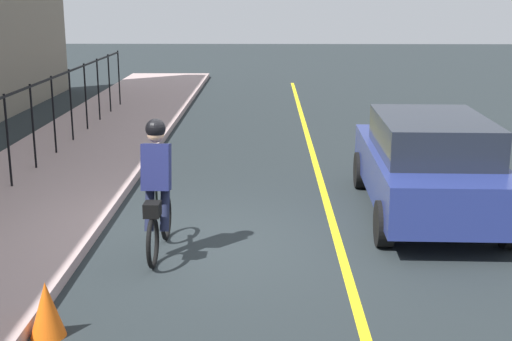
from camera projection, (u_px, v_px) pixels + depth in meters
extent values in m
plane|color=#21282B|center=(224.00, 241.00, 9.79)|extent=(80.00, 80.00, 0.00)
cube|color=yellow|center=(338.00, 242.00, 9.77)|extent=(36.00, 0.12, 0.01)
cylinder|color=black|center=(8.00, 141.00, 11.85)|extent=(0.04, 0.04, 1.60)
cylinder|color=black|center=(33.00, 126.00, 13.13)|extent=(0.04, 0.04, 1.60)
cylinder|color=black|center=(54.00, 115.00, 14.40)|extent=(0.04, 0.04, 1.60)
cylinder|color=black|center=(71.00, 105.00, 15.68)|extent=(0.04, 0.04, 1.60)
cylinder|color=black|center=(86.00, 97.00, 16.95)|extent=(0.04, 0.04, 1.60)
cylinder|color=black|center=(98.00, 89.00, 18.22)|extent=(0.04, 0.04, 1.60)
cylinder|color=black|center=(109.00, 83.00, 19.50)|extent=(0.04, 0.04, 1.60)
cylinder|color=black|center=(119.00, 78.00, 20.77)|extent=(0.04, 0.04, 1.60)
torus|color=black|center=(166.00, 217.00, 9.81)|extent=(0.66, 0.07, 0.66)
torus|color=black|center=(153.00, 242.00, 8.79)|extent=(0.66, 0.07, 0.66)
cube|color=black|center=(159.00, 211.00, 9.24)|extent=(0.93, 0.06, 0.24)
cylinder|color=black|center=(157.00, 203.00, 9.06)|extent=(0.03, 0.03, 0.35)
cube|color=navy|center=(156.00, 167.00, 8.99)|extent=(0.35, 0.37, 0.63)
sphere|color=tan|center=(156.00, 134.00, 8.93)|extent=(0.22, 0.22, 0.22)
sphere|color=black|center=(155.00, 129.00, 8.92)|extent=(0.26, 0.26, 0.26)
cylinder|color=#191E38|center=(150.00, 206.00, 9.10)|extent=(0.34, 0.13, 0.65)
cylinder|color=#191E38|center=(165.00, 206.00, 9.09)|extent=(0.34, 0.13, 0.65)
cube|color=black|center=(152.00, 209.00, 8.74)|extent=(0.24, 0.20, 0.18)
cube|color=navy|center=(427.00, 172.00, 10.87)|extent=(4.45, 1.92, 0.70)
cube|color=#1E232D|center=(432.00, 135.00, 10.52)|extent=(2.51, 1.65, 0.56)
cylinder|color=black|center=(361.00, 170.00, 12.44)|extent=(0.65, 0.24, 0.64)
cylinder|color=black|center=(457.00, 171.00, 12.37)|extent=(0.65, 0.24, 0.64)
cylinder|color=black|center=(384.00, 224.00, 9.54)|extent=(0.65, 0.24, 0.64)
cylinder|color=black|center=(510.00, 225.00, 9.47)|extent=(0.65, 0.24, 0.64)
cone|color=#EC5D11|center=(47.00, 309.00, 7.01)|extent=(0.36, 0.36, 0.59)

